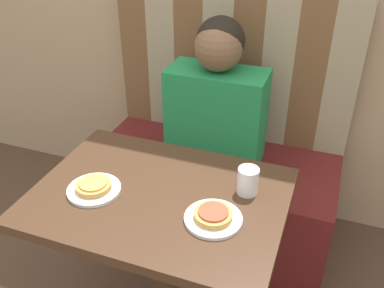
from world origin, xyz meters
name	(u,v)px	position (x,y,z in m)	size (l,w,h in m)	color
booth_seat	(214,195)	(0.00, 0.63, 0.23)	(1.14, 0.57, 0.46)	#5B1919
booth_backrest	(233,66)	(0.00, 0.88, 0.82)	(1.14, 0.07, 0.72)	brown
dining_table	(160,221)	(0.00, 0.00, 0.59)	(0.82, 0.60, 0.70)	#422B1C
person	(217,96)	(0.00, 0.63, 0.78)	(0.43, 0.23, 0.65)	#1E8447
plate_left	(94,190)	(-0.21, -0.06, 0.71)	(0.18, 0.18, 0.01)	white
plate_right	(213,219)	(0.21, -0.06, 0.71)	(0.18, 0.18, 0.01)	white
pizza_left	(93,185)	(-0.21, -0.06, 0.73)	(0.12, 0.12, 0.02)	#C68E47
pizza_right	(213,214)	(0.21, -0.06, 0.73)	(0.12, 0.12, 0.02)	#C68E47
drinking_cup	(248,181)	(0.27, 0.11, 0.75)	(0.07, 0.07, 0.09)	silver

